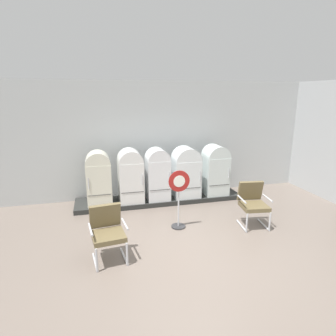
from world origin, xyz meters
The scene contains 12 objects.
ground centered at (0.00, 0.00, -0.03)m, with size 12.00×10.00×0.05m, color #72655B.
back_wall centered at (0.00, 3.66, 1.65)m, with size 11.76×0.12×3.27m.
side_wall_right centered at (4.66, 2.48, 1.62)m, with size 0.16×2.20×3.27m.
display_plinth centered at (0.00, 3.02, 0.06)m, with size 4.55×0.95×0.12m, color #292A28.
refrigerator_0 centered at (-1.62, 2.89, 0.86)m, with size 0.62×0.62×1.39m.
refrigerator_1 centered at (-0.80, 2.93, 0.86)m, with size 0.63×0.71×1.40m.
refrigerator_2 centered at (-0.07, 2.88, 0.86)m, with size 0.60×0.62×1.40m.
refrigerator_3 centered at (0.73, 2.90, 0.85)m, with size 0.71×0.65×1.39m.
refrigerator_4 centered at (1.60, 2.91, 0.86)m, with size 0.65×0.66×1.40m.
armchair_left centered at (-1.53, 0.46, 0.56)m, with size 0.68×0.71×0.99m.
armchair_right centered at (1.72, 1.05, 0.56)m, with size 0.69×0.72×0.99m.
sign_stand centered at (0.06, 1.32, 0.65)m, with size 0.47×0.32×1.33m.
Camera 1 is at (-1.63, -4.33, 2.93)m, focal length 30.56 mm.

